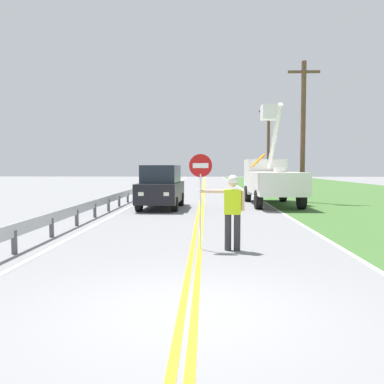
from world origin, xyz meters
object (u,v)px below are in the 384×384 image
at_px(oncoming_suv_nearest, 161,187).
at_px(utility_pole_near, 303,129).
at_px(flagger_worker, 232,207).
at_px(stop_sign_paddle, 201,180).
at_px(utility_bucket_truck, 271,178).
at_px(utility_pole_mid, 268,145).

height_order(oncoming_suv_nearest, utility_pole_near, utility_pole_near).
bearing_deg(flagger_worker, oncoming_suv_nearest, 105.74).
bearing_deg(oncoming_suv_nearest, stop_sign_paddle, -78.29).
bearing_deg(utility_pole_near, utility_bucket_truck, -144.00).
relative_size(flagger_worker, utility_pole_mid, 0.24).
bearing_deg(utility_bucket_truck, utility_pole_near, 36.00).
height_order(utility_bucket_truck, oncoming_suv_nearest, utility_bucket_truck).
relative_size(stop_sign_paddle, oncoming_suv_nearest, 0.50).
distance_m(flagger_worker, utility_pole_mid, 28.86).
bearing_deg(utility_bucket_truck, flagger_worker, -103.05).
relative_size(utility_pole_near, utility_pole_mid, 1.03).
bearing_deg(utility_pole_near, oncoming_suv_nearest, -153.54).
height_order(stop_sign_paddle, utility_pole_near, utility_pole_near).
height_order(utility_bucket_truck, utility_pole_near, utility_pole_near).
height_order(stop_sign_paddle, utility_pole_mid, utility_pole_mid).
height_order(flagger_worker, utility_pole_near, utility_pole_near).
xyz_separation_m(flagger_worker, utility_pole_mid, (5.13, 28.24, 3.00)).
height_order(utility_pole_near, utility_pole_mid, utility_pole_near).
distance_m(stop_sign_paddle, oncoming_suv_nearest, 10.13).
bearing_deg(oncoming_suv_nearest, utility_pole_near, 26.46).
distance_m(utility_bucket_truck, oncoming_suv_nearest, 6.16).
bearing_deg(oncoming_suv_nearest, utility_pole_mid, 66.49).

